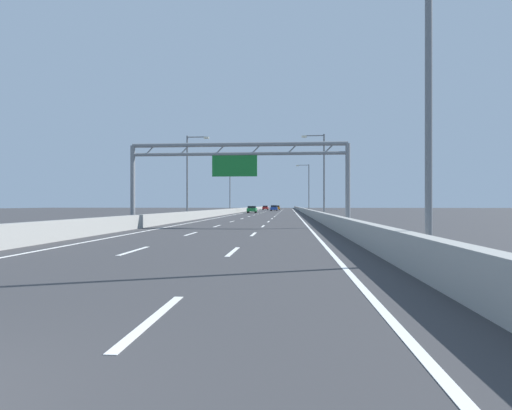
# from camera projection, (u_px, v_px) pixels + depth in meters

# --- Properties ---
(ground_plane) EXTENTS (260.00, 260.00, 0.00)m
(ground_plane) POSITION_uv_depth(u_px,v_px,m) (273.00, 212.00, 102.60)
(ground_plane) COLOR #38383A
(lane_dash_left_1) EXTENTS (0.16, 3.00, 0.01)m
(lane_dash_left_1) POSITION_uv_depth(u_px,v_px,m) (134.00, 251.00, 15.49)
(lane_dash_left_1) COLOR white
(lane_dash_left_1) RESTS_ON ground_plane
(lane_dash_left_2) EXTENTS (0.16, 3.00, 0.01)m
(lane_dash_left_2) POSITION_uv_depth(u_px,v_px,m) (191.00, 234.00, 24.47)
(lane_dash_left_2) COLOR white
(lane_dash_left_2) RESTS_ON ground_plane
(lane_dash_left_3) EXTENTS (0.16, 3.00, 0.01)m
(lane_dash_left_3) POSITION_uv_depth(u_px,v_px,m) (217.00, 226.00, 33.44)
(lane_dash_left_3) COLOR white
(lane_dash_left_3) RESTS_ON ground_plane
(lane_dash_left_4) EXTENTS (0.16, 3.00, 0.01)m
(lane_dash_left_4) POSITION_uv_depth(u_px,v_px,m) (232.00, 222.00, 42.42)
(lane_dash_left_4) COLOR white
(lane_dash_left_4) RESTS_ON ground_plane
(lane_dash_left_5) EXTENTS (0.16, 3.00, 0.01)m
(lane_dash_left_5) POSITION_uv_depth(u_px,v_px,m) (242.00, 219.00, 51.39)
(lane_dash_left_5) COLOR white
(lane_dash_left_5) RESTS_ON ground_plane
(lane_dash_left_6) EXTENTS (0.16, 3.00, 0.01)m
(lane_dash_left_6) POSITION_uv_depth(u_px,v_px,m) (249.00, 217.00, 60.36)
(lane_dash_left_6) COLOR white
(lane_dash_left_6) RESTS_ON ground_plane
(lane_dash_left_7) EXTENTS (0.16, 3.00, 0.01)m
(lane_dash_left_7) POSITION_uv_depth(u_px,v_px,m) (254.00, 215.00, 69.34)
(lane_dash_left_7) COLOR white
(lane_dash_left_7) RESTS_ON ground_plane
(lane_dash_left_8) EXTENTS (0.16, 3.00, 0.01)m
(lane_dash_left_8) POSITION_uv_depth(u_px,v_px,m) (258.00, 214.00, 78.31)
(lane_dash_left_8) COLOR white
(lane_dash_left_8) RESTS_ON ground_plane
(lane_dash_left_9) EXTENTS (0.16, 3.00, 0.01)m
(lane_dash_left_9) POSITION_uv_depth(u_px,v_px,m) (261.00, 213.00, 87.29)
(lane_dash_left_9) COLOR white
(lane_dash_left_9) RESTS_ON ground_plane
(lane_dash_left_10) EXTENTS (0.16, 3.00, 0.01)m
(lane_dash_left_10) POSITION_uv_depth(u_px,v_px,m) (264.00, 212.00, 96.26)
(lane_dash_left_10) COLOR white
(lane_dash_left_10) RESTS_ON ground_plane
(lane_dash_left_11) EXTENTS (0.16, 3.00, 0.01)m
(lane_dash_left_11) POSITION_uv_depth(u_px,v_px,m) (266.00, 211.00, 105.23)
(lane_dash_left_11) COLOR white
(lane_dash_left_11) RESTS_ON ground_plane
(lane_dash_left_12) EXTENTS (0.16, 3.00, 0.01)m
(lane_dash_left_12) POSITION_uv_depth(u_px,v_px,m) (268.00, 211.00, 114.21)
(lane_dash_left_12) COLOR white
(lane_dash_left_12) RESTS_ON ground_plane
(lane_dash_left_13) EXTENTS (0.16, 3.00, 0.01)m
(lane_dash_left_13) POSITION_uv_depth(u_px,v_px,m) (269.00, 211.00, 123.18)
(lane_dash_left_13) COLOR white
(lane_dash_left_13) RESTS_ON ground_plane
(lane_dash_left_14) EXTENTS (0.16, 3.00, 0.01)m
(lane_dash_left_14) POSITION_uv_depth(u_px,v_px,m) (270.00, 210.00, 132.16)
(lane_dash_left_14) COLOR white
(lane_dash_left_14) RESTS_ON ground_plane
(lane_dash_left_15) EXTENTS (0.16, 3.00, 0.01)m
(lane_dash_left_15) POSITION_uv_depth(u_px,v_px,m) (272.00, 210.00, 141.13)
(lane_dash_left_15) COLOR white
(lane_dash_left_15) RESTS_ON ground_plane
(lane_dash_left_16) EXTENTS (0.16, 3.00, 0.01)m
(lane_dash_left_16) POSITION_uv_depth(u_px,v_px,m) (273.00, 209.00, 150.10)
(lane_dash_left_16) COLOR white
(lane_dash_left_16) RESTS_ON ground_plane
(lane_dash_left_17) EXTENTS (0.16, 3.00, 0.01)m
(lane_dash_left_17) POSITION_uv_depth(u_px,v_px,m) (274.00, 209.00, 159.08)
(lane_dash_left_17) COLOR white
(lane_dash_left_17) RESTS_ON ground_plane
(lane_dash_right_0) EXTENTS (0.16, 3.00, 0.01)m
(lane_dash_right_0) POSITION_uv_depth(u_px,v_px,m) (153.00, 319.00, 6.25)
(lane_dash_right_0) COLOR white
(lane_dash_right_0) RESTS_ON ground_plane
(lane_dash_right_1) EXTENTS (0.16, 3.00, 0.01)m
(lane_dash_right_1) POSITION_uv_depth(u_px,v_px,m) (233.00, 252.00, 15.22)
(lane_dash_right_1) COLOR white
(lane_dash_right_1) RESTS_ON ground_plane
(lane_dash_right_2) EXTENTS (0.16, 3.00, 0.01)m
(lane_dash_right_2) POSITION_uv_depth(u_px,v_px,m) (253.00, 234.00, 24.19)
(lane_dash_right_2) COLOR white
(lane_dash_right_2) RESTS_ON ground_plane
(lane_dash_right_3) EXTENTS (0.16, 3.00, 0.01)m
(lane_dash_right_3) POSITION_uv_depth(u_px,v_px,m) (263.00, 226.00, 33.17)
(lane_dash_right_3) COLOR white
(lane_dash_right_3) RESTS_ON ground_plane
(lane_dash_right_4) EXTENTS (0.16, 3.00, 0.01)m
(lane_dash_right_4) POSITION_uv_depth(u_px,v_px,m) (268.00, 222.00, 42.14)
(lane_dash_right_4) COLOR white
(lane_dash_right_4) RESTS_ON ground_plane
(lane_dash_right_5) EXTENTS (0.16, 3.00, 0.01)m
(lane_dash_right_5) POSITION_uv_depth(u_px,v_px,m) (272.00, 219.00, 51.12)
(lane_dash_right_5) COLOR white
(lane_dash_right_5) RESTS_ON ground_plane
(lane_dash_right_6) EXTENTS (0.16, 3.00, 0.01)m
(lane_dash_right_6) POSITION_uv_depth(u_px,v_px,m) (274.00, 217.00, 60.09)
(lane_dash_right_6) COLOR white
(lane_dash_right_6) RESTS_ON ground_plane
(lane_dash_right_7) EXTENTS (0.16, 3.00, 0.01)m
(lane_dash_right_7) POSITION_uv_depth(u_px,v_px,m) (276.00, 215.00, 69.06)
(lane_dash_right_7) COLOR white
(lane_dash_right_7) RESTS_ON ground_plane
(lane_dash_right_8) EXTENTS (0.16, 3.00, 0.01)m
(lane_dash_right_8) POSITION_uv_depth(u_px,v_px,m) (278.00, 214.00, 78.04)
(lane_dash_right_8) COLOR white
(lane_dash_right_8) RESTS_ON ground_plane
(lane_dash_right_9) EXTENTS (0.16, 3.00, 0.01)m
(lane_dash_right_9) POSITION_uv_depth(u_px,v_px,m) (279.00, 213.00, 87.01)
(lane_dash_right_9) COLOR white
(lane_dash_right_9) RESTS_ON ground_plane
(lane_dash_right_10) EXTENTS (0.16, 3.00, 0.01)m
(lane_dash_right_10) POSITION_uv_depth(u_px,v_px,m) (280.00, 212.00, 95.99)
(lane_dash_right_10) COLOR white
(lane_dash_right_10) RESTS_ON ground_plane
(lane_dash_right_11) EXTENTS (0.16, 3.00, 0.01)m
(lane_dash_right_11) POSITION_uv_depth(u_px,v_px,m) (280.00, 212.00, 104.96)
(lane_dash_right_11) COLOR white
(lane_dash_right_11) RESTS_ON ground_plane
(lane_dash_right_12) EXTENTS (0.16, 3.00, 0.01)m
(lane_dash_right_12) POSITION_uv_depth(u_px,v_px,m) (281.00, 211.00, 113.94)
(lane_dash_right_12) COLOR white
(lane_dash_right_12) RESTS_ON ground_plane
(lane_dash_right_13) EXTENTS (0.16, 3.00, 0.01)m
(lane_dash_right_13) POSITION_uv_depth(u_px,v_px,m) (282.00, 211.00, 122.91)
(lane_dash_right_13) COLOR white
(lane_dash_right_13) RESTS_ON ground_plane
(lane_dash_right_14) EXTENTS (0.16, 3.00, 0.01)m
(lane_dash_right_14) POSITION_uv_depth(u_px,v_px,m) (282.00, 210.00, 131.88)
(lane_dash_right_14) COLOR white
(lane_dash_right_14) RESTS_ON ground_plane
(lane_dash_right_15) EXTENTS (0.16, 3.00, 0.01)m
(lane_dash_right_15) POSITION_uv_depth(u_px,v_px,m) (283.00, 210.00, 140.86)
(lane_dash_right_15) COLOR white
(lane_dash_right_15) RESTS_ON ground_plane
(lane_dash_right_16) EXTENTS (0.16, 3.00, 0.01)m
(lane_dash_right_16) POSITION_uv_depth(u_px,v_px,m) (283.00, 209.00, 149.83)
(lane_dash_right_16) COLOR white
(lane_dash_right_16) RESTS_ON ground_plane
(lane_dash_right_17) EXTENTS (0.16, 3.00, 0.01)m
(lane_dash_right_17) POSITION_uv_depth(u_px,v_px,m) (283.00, 209.00, 158.81)
(lane_dash_right_17) COLOR white
(lane_dash_right_17) RESTS_ON ground_plane
(edge_line_left) EXTENTS (0.16, 176.00, 0.01)m
(edge_line_left) POSITION_uv_depth(u_px,v_px,m) (246.00, 213.00, 91.04)
(edge_line_left) COLOR white
(edge_line_left) RESTS_ON ground_plane
(edge_line_right) EXTENTS (0.16, 176.00, 0.01)m
(edge_line_right) POSITION_uv_depth(u_px,v_px,m) (296.00, 213.00, 90.24)
(edge_line_right) COLOR white
(edge_line_right) RESTS_ON ground_plane
(barrier_left) EXTENTS (0.45, 220.00, 0.95)m
(barrier_left) POSITION_uv_depth(u_px,v_px,m) (248.00, 209.00, 113.10)
(barrier_left) COLOR #9E9E99
(barrier_left) RESTS_ON ground_plane
(barrier_right) EXTENTS (0.45, 220.00, 0.95)m
(barrier_right) POSITION_uv_depth(u_px,v_px,m) (301.00, 209.00, 112.05)
(barrier_right) COLOR #9E9E99
(barrier_right) RESTS_ON ground_plane
(sign_gantry) EXTENTS (16.63, 0.36, 6.36)m
(sign_gantry) POSITION_uv_depth(u_px,v_px,m) (238.00, 162.00, 32.22)
(sign_gantry) COLOR gray
(sign_gantry) RESTS_ON ground_plane
(streetlamp_right_near) EXTENTS (2.58, 0.28, 9.50)m
(streetlamp_right_near) POSITION_uv_depth(u_px,v_px,m) (420.00, 72.00, 12.05)
(streetlamp_right_near) COLOR slate
(streetlamp_right_near) RESTS_ON ground_plane
(streetlamp_left_mid) EXTENTS (2.58, 0.28, 9.50)m
(streetlamp_left_mid) POSITION_uv_depth(u_px,v_px,m) (189.00, 172.00, 48.62)
(streetlamp_left_mid) COLOR slate
(streetlamp_left_mid) RESTS_ON ground_plane
(streetlamp_right_mid) EXTENTS (2.58, 0.28, 9.50)m
(streetlamp_right_mid) POSITION_uv_depth(u_px,v_px,m) (322.00, 171.00, 47.49)
(streetlamp_right_mid) COLOR slate
(streetlamp_right_mid) RESTS_ON ground_plane
(streetlamp_left_far) EXTENTS (2.58, 0.28, 9.50)m
(streetlamp_left_far) POSITION_uv_depth(u_px,v_px,m) (231.00, 186.00, 84.06)
(streetlamp_left_far) COLOR slate
(streetlamp_left_far) RESTS_ON ground_plane
(streetlamp_right_far) EXTENTS (2.58, 0.28, 9.50)m
(streetlamp_right_far) POSITION_uv_depth(u_px,v_px,m) (308.00, 185.00, 82.93)
(streetlamp_right_far) COLOR slate
(streetlamp_right_far) RESTS_ON ground_plane
(red_car) EXTENTS (1.74, 4.46, 1.38)m
(red_car) POSITION_uv_depth(u_px,v_px,m) (265.00, 208.00, 138.19)
(red_car) COLOR red
(red_car) RESTS_ON ground_plane
(orange_car) EXTENTS (1.71, 4.44, 1.45)m
(orange_car) POSITION_uv_depth(u_px,v_px,m) (277.00, 208.00, 131.22)
(orange_car) COLOR orange
(orange_car) RESTS_ON ground_plane
(green_car) EXTENTS (1.77, 4.23, 1.41)m
(green_car) POSITION_uv_depth(u_px,v_px,m) (252.00, 209.00, 87.33)
(green_car) COLOR #1E7A38
(green_car) RESTS_ON ground_plane
(blue_car) EXTENTS (1.82, 4.64, 1.53)m
(blue_car) POSITION_uv_depth(u_px,v_px,m) (274.00, 208.00, 115.78)
(blue_car) COLOR #2347AD
(blue_car) RESTS_ON ground_plane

